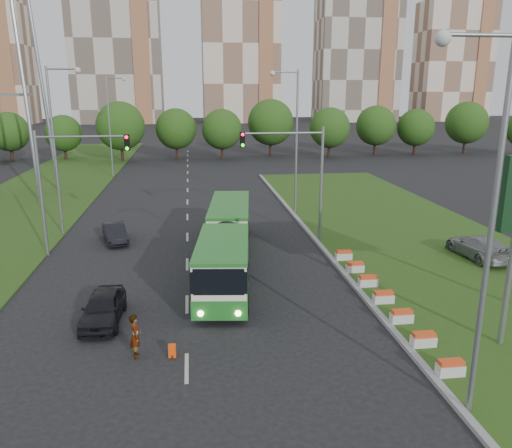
{
  "coord_description": "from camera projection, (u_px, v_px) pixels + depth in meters",
  "views": [
    {
      "loc": [
        -2.58,
        -23.35,
        10.35
      ],
      "look_at": [
        1.2,
        5.35,
        2.6
      ],
      "focal_mm": 35.0,
      "sensor_mm": 36.0,
      "label": 1
    }
  ],
  "objects": [
    {
      "name": "midrise_east",
      "position": [
        452.0,
        62.0,
        175.21
      ],
      "size": [
        24.0,
        14.0,
        40.0
      ],
      "primitive_type": "cube",
      "color": "beige",
      "rests_on": "ground"
    },
    {
      "name": "car_left_near",
      "position": [
        103.0,
        308.0,
        22.88
      ],
      "size": [
        1.82,
        4.26,
        1.43
      ],
      "primitive_type": "imported",
      "rotation": [
        0.0,
        0.0,
        -0.03
      ],
      "color": "black",
      "rests_on": "ground"
    },
    {
      "name": "articulated_bus",
      "position": [
        226.0,
        241.0,
        29.87
      ],
      "size": [
        2.54,
        16.3,
        2.68
      ],
      "rotation": [
        0.0,
        0.0,
        -0.12
      ],
      "color": "white",
      "rests_on": "ground"
    },
    {
      "name": "ground",
      "position": [
        246.0,
        301.0,
        25.36
      ],
      "size": [
        360.0,
        360.0,
        0.0
      ],
      "primitive_type": "plane",
      "color": "black",
      "rests_on": "ground"
    },
    {
      "name": "shopping_trolley",
      "position": [
        172.0,
        351.0,
        20.0
      ],
      "size": [
        0.3,
        0.32,
        0.51
      ],
      "rotation": [
        0.0,
        0.0,
        -0.01
      ],
      "color": "#FF480D",
      "rests_on": "ground"
    },
    {
      "name": "apartment_tower_east",
      "position": [
        357.0,
        51.0,
        169.88
      ],
      "size": [
        27.0,
        15.0,
        47.0
      ],
      "primitive_type": "cube",
      "color": "beige",
      "rests_on": "ground"
    },
    {
      "name": "street_lamps",
      "position": [
        184.0,
        159.0,
        33.01
      ],
      "size": [
        36.0,
        60.0,
        12.0
      ],
      "primitive_type": null,
      "color": "gray",
      "rests_on": "ground"
    },
    {
      "name": "apartment_tower_ceast",
      "position": [
        240.0,
        45.0,
        164.44
      ],
      "size": [
        25.0,
        15.0,
        50.0
      ],
      "primitive_type": "cube",
      "color": "beige",
      "rests_on": "ground"
    },
    {
      "name": "pedestrian",
      "position": [
        135.0,
        336.0,
        19.84
      ],
      "size": [
        0.54,
        0.73,
        1.83
      ],
      "primitive_type": "imported",
      "rotation": [
        0.0,
        0.0,
        1.73
      ],
      "color": "gray",
      "rests_on": "ground"
    },
    {
      "name": "apartment_tower_cwest",
      "position": [
        116.0,
        40.0,
        159.13
      ],
      "size": [
        28.0,
        15.0,
        52.0
      ],
      "primitive_type": "cube",
      "color": "beige",
      "rests_on": "ground"
    },
    {
      "name": "car_left_far",
      "position": [
        115.0,
        233.0,
        35.12
      ],
      "size": [
        2.36,
        4.15,
        1.29
      ],
      "primitive_type": "imported",
      "rotation": [
        0.0,
        0.0,
        0.27
      ],
      "color": "black",
      "rests_on": "ground"
    },
    {
      "name": "left_verge",
      "position": [
        27.0,
        204.0,
        47.02
      ],
      "size": [
        12.0,
        110.0,
        0.1
      ],
      "primitive_type": "cube",
      "color": "#284A15",
      "rests_on": "ground"
    },
    {
      "name": "tree_line",
      "position": [
        270.0,
        129.0,
        78.13
      ],
      "size": [
        120.0,
        8.0,
        9.0
      ],
      "primitive_type": null,
      "color": "#244E14",
      "rests_on": "ground"
    },
    {
      "name": "median_kerb",
      "position": [
        322.0,
        247.0,
        33.76
      ],
      "size": [
        0.3,
        60.0,
        0.18
      ],
      "primitive_type": "cube",
      "color": "gray",
      "rests_on": "ground"
    },
    {
      "name": "flower_planters",
      "position": [
        383.0,
        297.0,
        24.75
      ],
      "size": [
        1.1,
        13.7,
        0.6
      ],
      "primitive_type": null,
      "color": "silver",
      "rests_on": "grass_median"
    },
    {
      "name": "traffic_mast_median",
      "position": [
        299.0,
        166.0,
        34.16
      ],
      "size": [
        5.76,
        0.32,
        8.0
      ],
      "color": "gray",
      "rests_on": "ground"
    },
    {
      "name": "grass_median",
      "position": [
        419.0,
        244.0,
        34.64
      ],
      "size": [
        14.0,
        60.0,
        0.15
      ],
      "primitive_type": "cube",
      "color": "#284A15",
      "rests_on": "ground"
    },
    {
      "name": "lane_markings",
      "position": [
        187.0,
        212.0,
        44.14
      ],
      "size": [
        0.2,
        100.0,
        0.01
      ],
      "primitive_type": null,
      "color": "#ABAAA4",
      "rests_on": "ground"
    },
    {
      "name": "car_median",
      "position": [
        478.0,
        247.0,
        31.33
      ],
      "size": [
        2.41,
        5.11,
        1.44
      ],
      "primitive_type": "imported",
      "rotation": [
        0.0,
        0.0,
        3.22
      ],
      "color": "gray",
      "rests_on": "grass_median"
    },
    {
      "name": "traffic_mast_left",
      "position": [
        66.0,
        173.0,
        31.28
      ],
      "size": [
        5.76,
        0.32,
        8.0
      ],
      "color": "gray",
      "rests_on": "ground"
    }
  ]
}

